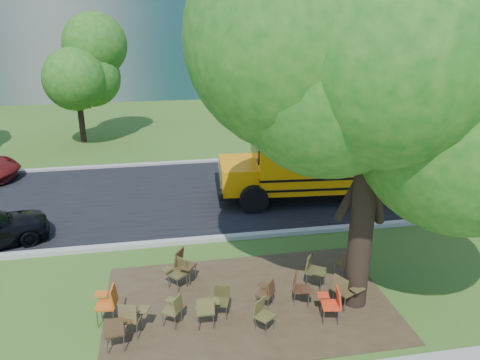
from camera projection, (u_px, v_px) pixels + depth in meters
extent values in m
plane|color=#2D4917|center=(206.00, 296.00, 11.98)|extent=(160.00, 160.00, 0.00)
cube|color=#382819|center=(248.00, 303.00, 11.68)|extent=(7.00, 4.50, 0.03)
cube|color=black|center=(186.00, 195.00, 18.45)|extent=(80.00, 8.00, 0.04)
cube|color=gray|center=(195.00, 240.00, 14.73)|extent=(80.00, 0.25, 0.14)
cube|color=gray|center=(180.00, 163.00, 22.22)|extent=(80.00, 0.25, 0.14)
cylinder|color=black|center=(80.00, 111.00, 25.33)|extent=(0.32, 0.32, 3.50)
sphere|color=#135012|center=(75.00, 64.00, 24.48)|extent=(4.80, 4.80, 4.80)
cylinder|color=black|center=(322.00, 103.00, 25.56)|extent=(0.38, 0.38, 4.20)
sphere|color=#135012|center=(325.00, 48.00, 24.55)|extent=(5.60, 5.60, 5.60)
cylinder|color=black|center=(464.00, 107.00, 26.09)|extent=(0.34, 0.34, 3.60)
sphere|color=#135012|center=(472.00, 60.00, 25.21)|extent=(5.00, 5.00, 5.00)
cylinder|color=black|center=(361.00, 230.00, 11.01)|extent=(0.56, 0.56, 4.03)
sphere|color=#135012|center=(374.00, 100.00, 9.95)|extent=(7.04, 7.04, 7.04)
cube|color=orange|center=(401.00, 149.00, 18.04)|extent=(11.55, 3.45, 2.54)
cube|color=black|center=(410.00, 142.00, 17.97)|extent=(10.93, 3.44, 0.62)
cube|color=orange|center=(238.00, 175.00, 17.69)|extent=(1.52, 2.37, 0.98)
cube|color=black|center=(399.00, 165.00, 18.26)|extent=(11.57, 3.48, 0.08)
cube|color=black|center=(398.00, 175.00, 18.39)|extent=(11.57, 3.48, 0.08)
cylinder|color=black|center=(254.00, 200.00, 16.70)|extent=(1.06, 0.39, 1.03)
cylinder|color=black|center=(246.00, 176.00, 19.12)|extent=(1.06, 0.39, 1.03)
cylinder|color=black|center=(452.00, 169.00, 19.99)|extent=(1.06, 0.39, 1.03)
cube|color=#412B17|center=(114.00, 331.00, 9.97)|extent=(0.46, 0.45, 0.05)
cube|color=#412B17|center=(114.00, 328.00, 9.73)|extent=(0.41, 0.14, 0.41)
cube|color=#412B17|center=(125.00, 320.00, 10.12)|extent=(0.25, 0.30, 0.03)
cylinder|color=slate|center=(107.00, 336.00, 10.15)|extent=(0.02, 0.02, 0.46)
cylinder|color=slate|center=(124.00, 344.00, 9.93)|extent=(0.02, 0.02, 0.46)
cube|color=brown|center=(131.00, 317.00, 10.39)|extent=(0.54, 0.52, 0.05)
cube|color=brown|center=(127.00, 314.00, 10.14)|extent=(0.42, 0.22, 0.41)
cube|color=brown|center=(144.00, 310.00, 10.46)|extent=(0.30, 0.34, 0.03)
cylinder|color=slate|center=(127.00, 321.00, 10.66)|extent=(0.02, 0.02, 0.46)
cylinder|color=slate|center=(137.00, 332.00, 10.29)|extent=(0.02, 0.02, 0.46)
cube|color=brown|center=(172.00, 310.00, 10.73)|extent=(0.51, 0.52, 0.05)
cube|color=brown|center=(178.00, 304.00, 10.61)|extent=(0.26, 0.36, 0.37)
cube|color=brown|center=(171.00, 300.00, 10.93)|extent=(0.32, 0.30, 0.03)
cylinder|color=slate|center=(163.00, 320.00, 10.72)|extent=(0.02, 0.02, 0.41)
cylinder|color=slate|center=(181.00, 315.00, 10.88)|extent=(0.02, 0.02, 0.41)
cube|color=#413C1C|center=(221.00, 302.00, 11.05)|extent=(0.47, 0.45, 0.04)
cube|color=#413C1C|center=(222.00, 291.00, 11.14)|extent=(0.37, 0.19, 0.36)
cube|color=#413C1C|center=(211.00, 300.00, 10.93)|extent=(0.26, 0.30, 0.03)
cylinder|color=slate|center=(226.00, 313.00, 10.96)|extent=(0.02, 0.02, 0.40)
cylinder|color=slate|center=(216.00, 305.00, 11.28)|extent=(0.02, 0.02, 0.40)
cube|color=brown|center=(205.00, 310.00, 10.68)|extent=(0.42, 0.40, 0.05)
cube|color=brown|center=(206.00, 307.00, 10.44)|extent=(0.40, 0.10, 0.40)
cube|color=brown|center=(214.00, 301.00, 10.81)|extent=(0.22, 0.28, 0.03)
cylinder|color=slate|center=(197.00, 315.00, 10.88)|extent=(0.02, 0.02, 0.45)
cylinder|color=slate|center=(213.00, 322.00, 10.63)|extent=(0.02, 0.02, 0.45)
cube|color=#4D4921|center=(265.00, 316.00, 10.53)|extent=(0.52, 0.52, 0.05)
cube|color=#4D4921|center=(259.00, 306.00, 10.56)|extent=(0.33, 0.30, 0.36)
cube|color=#4D4921|center=(264.00, 319.00, 10.26)|extent=(0.31, 0.32, 0.03)
cylinder|color=slate|center=(274.00, 323.00, 10.62)|extent=(0.02, 0.02, 0.41)
cylinder|color=slate|center=(255.00, 324.00, 10.58)|extent=(0.02, 0.02, 0.41)
cube|color=red|center=(330.00, 305.00, 10.85)|extent=(0.47, 0.49, 0.05)
cube|color=red|center=(339.00, 297.00, 10.78)|extent=(0.17, 0.41, 0.40)
cube|color=red|center=(323.00, 295.00, 11.04)|extent=(0.32, 0.27, 0.03)
cylinder|color=slate|center=(324.00, 318.00, 10.77)|extent=(0.02, 0.02, 0.45)
cylinder|color=slate|center=(336.00, 309.00, 11.09)|extent=(0.02, 0.02, 0.45)
cube|color=brown|center=(345.00, 291.00, 11.35)|extent=(0.58, 0.59, 0.05)
cube|color=brown|center=(340.00, 285.00, 11.16)|extent=(0.28, 0.43, 0.43)
cube|color=brown|center=(357.00, 289.00, 11.20)|extent=(0.37, 0.34, 0.03)
cylinder|color=slate|center=(343.00, 293.00, 11.67)|extent=(0.03, 0.03, 0.48)
cylinder|color=slate|center=(345.00, 306.00, 11.19)|extent=(0.03, 0.03, 0.48)
cube|color=#BF5214|center=(106.00, 305.00, 10.80)|extent=(0.49, 0.51, 0.05)
cube|color=#BF5214|center=(114.00, 296.00, 10.72)|extent=(0.16, 0.44, 0.44)
cube|color=#BF5214|center=(101.00, 294.00, 10.99)|extent=(0.33, 0.27, 0.03)
cylinder|color=slate|center=(97.00, 319.00, 10.70)|extent=(0.03, 0.03, 0.49)
cylinder|color=slate|center=(117.00, 309.00, 11.06)|extent=(0.03, 0.03, 0.49)
cube|color=#47401E|center=(177.00, 274.00, 12.14)|extent=(0.56, 0.57, 0.05)
cube|color=#47401E|center=(182.00, 264.00, 12.20)|extent=(0.33, 0.36, 0.39)
cube|color=#47401E|center=(167.00, 269.00, 12.14)|extent=(0.35, 0.34, 0.03)
cylinder|color=slate|center=(178.00, 286.00, 12.00)|extent=(0.02, 0.02, 0.44)
cylinder|color=slate|center=(178.00, 277.00, 12.44)|extent=(0.02, 0.02, 0.44)
cube|color=#432F18|center=(186.00, 266.00, 12.43)|extent=(0.61, 0.61, 0.05)
cube|color=#432F18|center=(179.00, 257.00, 12.42)|extent=(0.31, 0.42, 0.44)
cube|color=#432F18|center=(186.00, 268.00, 12.11)|extent=(0.38, 0.36, 0.03)
cylinder|color=slate|center=(196.00, 272.00, 12.62)|extent=(0.03, 0.03, 0.49)
cylinder|color=slate|center=(177.00, 276.00, 12.42)|extent=(0.03, 0.03, 0.49)
cube|color=#432C18|center=(265.00, 294.00, 11.36)|extent=(0.51, 0.52, 0.05)
cube|color=#432C18|center=(271.00, 288.00, 11.23)|extent=(0.28, 0.34, 0.36)
cube|color=#432C18|center=(264.00, 284.00, 11.56)|extent=(0.32, 0.31, 0.03)
cylinder|color=slate|center=(256.00, 303.00, 11.37)|extent=(0.02, 0.02, 0.41)
cylinder|color=slate|center=(273.00, 299.00, 11.50)|extent=(0.02, 0.02, 0.41)
cube|color=#433E1D|center=(316.00, 271.00, 12.18)|extent=(0.63, 0.63, 0.06)
cube|color=#433E1D|center=(309.00, 261.00, 12.17)|extent=(0.34, 0.42, 0.44)
cube|color=#433E1D|center=(319.00, 273.00, 11.85)|extent=(0.39, 0.38, 0.03)
cylinder|color=slate|center=(324.00, 277.00, 12.35)|extent=(0.03, 0.03, 0.50)
cylinder|color=slate|center=(307.00, 281.00, 12.18)|extent=(0.03, 0.03, 0.50)
cube|color=#513A1D|center=(344.00, 263.00, 12.67)|extent=(0.52, 0.51, 0.05)
cube|color=#513A1D|center=(349.00, 259.00, 12.45)|extent=(0.41, 0.22, 0.40)
cube|color=#513A1D|center=(348.00, 255.00, 12.85)|extent=(0.30, 0.33, 0.03)
cylinder|color=slate|center=(335.00, 269.00, 12.81)|extent=(0.02, 0.02, 0.45)
cylinder|color=slate|center=(353.00, 271.00, 12.69)|extent=(0.02, 0.02, 0.45)
cube|color=#3F2516|center=(302.00, 289.00, 11.50)|extent=(0.50, 0.51, 0.05)
cube|color=#3F2516|center=(295.00, 281.00, 11.45)|extent=(0.22, 0.40, 0.39)
cube|color=#3F2516|center=(308.00, 291.00, 11.22)|extent=(0.33, 0.29, 0.03)
cylinder|color=slate|center=(308.00, 293.00, 11.71)|extent=(0.02, 0.02, 0.44)
cylinder|color=slate|center=(295.00, 300.00, 11.44)|extent=(0.02, 0.02, 0.44)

